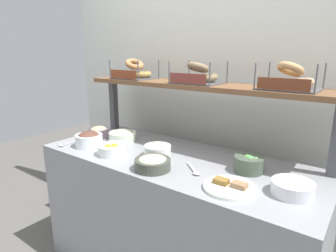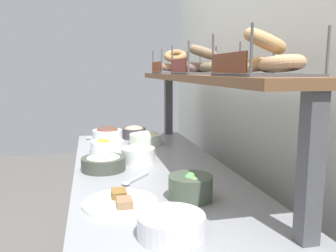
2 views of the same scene
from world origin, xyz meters
The scene contains 18 objects.
back_wall centered at (0.00, 0.55, 1.20)m, with size 2.94×0.06×2.40m, color silver.
deli_counter centered at (0.00, 0.00, 0.42)m, with size 1.74×0.70×0.85m, color gray.
shelf_riser_left centered at (-0.81, 0.27, 1.05)m, with size 0.05×0.05×0.40m, color #4C4C51.
upper_shelf centered at (0.00, 0.27, 1.26)m, with size 1.70×0.32×0.03m, color brown.
bowl_chocolate_spread centered at (-0.59, -0.17, 0.90)m, with size 0.18×0.18×0.10m.
bowl_scallion_spread centered at (-0.09, -0.05, 0.89)m, with size 0.17×0.17×0.09m.
bowl_fruit_salad centered at (-0.34, -0.19, 0.88)m, with size 0.19×0.19×0.08m.
bowl_tuna_salad centered at (0.01, -0.22, 0.89)m, with size 0.20×0.20×0.08m.
bowl_cream_cheese centered at (0.70, -0.07, 0.89)m, with size 0.19×0.19×0.08m.
bowl_hummus centered at (-0.70, 0.01, 0.89)m, with size 0.15×0.15×0.09m.
bowl_potato_salad centered at (-0.50, 0.06, 0.89)m, with size 0.20×0.20×0.08m.
bowl_veggie_mix centered at (0.44, 0.06, 0.90)m, with size 0.16×0.16×0.09m.
serving_plate_white centered at (0.45, -0.18, 0.86)m, with size 0.25×0.25×0.04m.
serving_spoon_near_plate centered at (0.21, -0.12, 0.86)m, with size 0.15×0.13×0.01m.
serving_spoon_by_edge centered at (-0.74, -0.25, 0.86)m, with size 0.04×0.18×0.01m.
bagel_basket_everything centered at (-0.55, 0.25, 1.33)m, with size 0.30×0.26×0.15m.
bagel_basket_poppy centered at (0.00, 0.25, 1.33)m, with size 0.30×0.26×0.14m.
bagel_basket_sesame centered at (0.55, 0.26, 1.33)m, with size 0.30×0.24×0.16m.
Camera 1 is at (0.95, -1.35, 1.47)m, focal length 30.69 mm.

